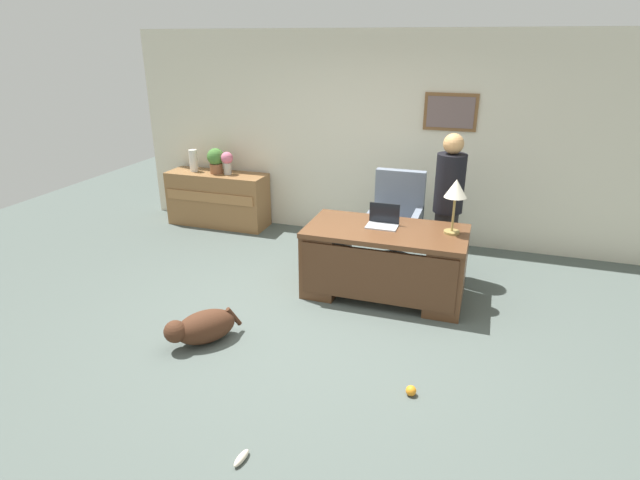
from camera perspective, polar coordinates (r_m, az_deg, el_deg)
ground_plane at (r=5.04m, az=-0.51°, el=-9.23°), size 12.00×12.00×0.00m
back_wall at (r=6.95m, az=6.61°, el=11.24°), size 7.00×0.16×2.70m
desk at (r=5.42m, az=7.16°, el=-2.28°), size 1.65×0.85×0.75m
credenza at (r=7.66m, az=-11.27°, el=4.50°), size 1.46×0.50×0.77m
armchair at (r=6.30m, az=8.46°, el=1.94°), size 0.60×0.59×1.10m
person_standing at (r=5.83m, az=14.02°, el=3.67°), size 0.32×0.32×1.65m
dog_lying at (r=4.79m, az=-13.02°, el=-9.44°), size 0.58×0.62×0.30m
laptop at (r=5.38m, az=7.03°, el=2.16°), size 0.32×0.22×0.22m
desk_lamp at (r=5.19m, az=14.87°, el=5.21°), size 0.22×0.22×0.56m
vase_with_flowers at (r=7.42m, az=-10.30°, el=8.66°), size 0.17×0.17×0.32m
vase_empty at (r=7.70m, az=-13.91°, el=8.58°), size 0.12×0.12×0.31m
potted_plant at (r=7.51m, az=-11.53°, el=8.77°), size 0.24×0.24×0.36m
dog_toy_ball at (r=4.18m, az=10.10°, el=-16.18°), size 0.08×0.08×0.08m
dog_toy_bone at (r=3.67m, az=-8.75°, el=-22.86°), size 0.07×0.17×0.05m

